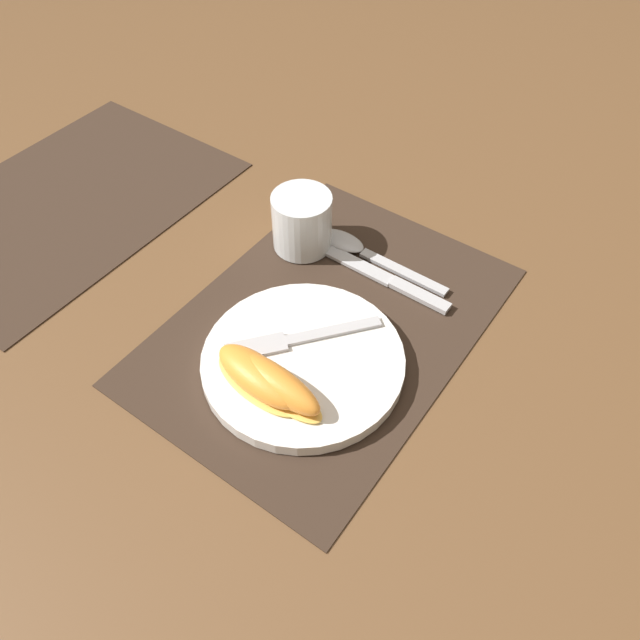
% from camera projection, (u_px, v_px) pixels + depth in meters
% --- Properties ---
extents(ground_plane, '(3.00, 3.00, 0.00)m').
position_uv_depth(ground_plane, '(326.00, 325.00, 0.76)').
color(ground_plane, brown).
extents(placemat, '(0.46, 0.32, 0.00)m').
position_uv_depth(placemat, '(326.00, 324.00, 0.76)').
color(placemat, '#38281E').
rests_on(placemat, ground_plane).
extents(placemat_far, '(0.46, 0.32, 0.00)m').
position_uv_depth(placemat_far, '(68.00, 201.00, 0.91)').
color(placemat_far, '#38281E').
rests_on(placemat_far, ground_plane).
extents(plate, '(0.23, 0.23, 0.02)m').
position_uv_depth(plate, '(303.00, 361.00, 0.71)').
color(plate, white).
rests_on(plate, placemat).
extents(juice_glass, '(0.08, 0.08, 0.08)m').
position_uv_depth(juice_glass, '(302.00, 224.00, 0.83)').
color(juice_glass, silver).
rests_on(juice_glass, placemat).
extents(knife, '(0.02, 0.21, 0.01)m').
position_uv_depth(knife, '(382.00, 276.00, 0.81)').
color(knife, '#BCBCC1').
rests_on(knife, placemat).
extents(spoon, '(0.03, 0.19, 0.01)m').
position_uv_depth(spoon, '(358.00, 249.00, 0.84)').
color(spoon, '#BCBCC1').
rests_on(spoon, placemat).
extents(fork, '(0.16, 0.13, 0.00)m').
position_uv_depth(fork, '(292.00, 340.00, 0.72)').
color(fork, '#BCBCC1').
rests_on(fork, plate).
extents(citrus_wedge_0, '(0.06, 0.12, 0.03)m').
position_uv_depth(citrus_wedge_0, '(259.00, 378.00, 0.67)').
color(citrus_wedge_0, '#F7C656').
rests_on(citrus_wedge_0, plate).
extents(citrus_wedge_1, '(0.05, 0.13, 0.04)m').
position_uv_depth(citrus_wedge_1, '(275.00, 383.00, 0.66)').
color(citrus_wedge_1, '#F7C656').
rests_on(citrus_wedge_1, plate).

